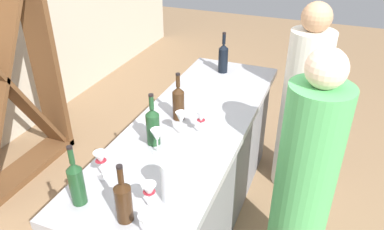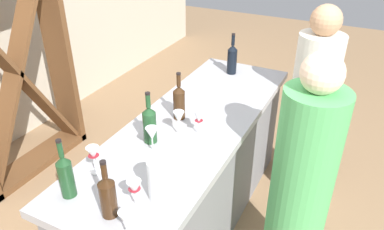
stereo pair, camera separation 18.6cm
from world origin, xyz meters
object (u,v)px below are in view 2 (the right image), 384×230
wine_glass_near_center (134,189)px  wine_glass_far_right (93,154)px  wine_bottle_leftmost_amber_brown (108,195)px  person_left_guest (300,190)px  wine_bottle_center_olive_green (150,123)px  wine_glass_near_left (126,219)px  wine_glass_far_left (178,118)px  water_pitcher (159,179)px  wine_bottle_second_left_olive_green (66,175)px  person_center_guest (309,113)px  wine_glass_far_center (152,135)px  wine_bottle_second_right_amber_brown (179,101)px  wine_glass_near_right (199,119)px  wine_rack (14,73)px  wine_bottle_rightmost_near_black (232,58)px

wine_glass_near_center → wine_glass_far_right: 0.36m
wine_bottle_leftmost_amber_brown → person_left_guest: size_ratio=0.20×
wine_bottle_center_olive_green → wine_glass_near_left: size_ratio=2.37×
wine_glass_far_left → water_pitcher: 0.56m
wine_bottle_second_left_olive_green → water_pitcher: size_ratio=1.53×
wine_bottle_leftmost_amber_brown → wine_glass_near_left: 0.16m
wine_glass_near_center → person_center_guest: 1.71m
wine_glass_near_center → wine_glass_far_right: size_ratio=0.97×
wine_glass_far_left → person_center_guest: bearing=-33.0°
wine_glass_far_center → person_center_guest: size_ratio=0.10×
wine_bottle_second_right_amber_brown → person_center_guest: (0.78, -0.72, -0.30)m
wine_glass_near_left → wine_glass_near_center: size_ratio=0.90×
person_left_guest → wine_glass_far_left: bearing=-6.4°
wine_bottle_second_left_olive_green → person_left_guest: person_left_guest is taller
wine_glass_far_left → wine_glass_far_center: size_ratio=1.03×
wine_bottle_second_right_amber_brown → wine_glass_near_right: 0.24m
person_left_guest → wine_glass_near_right: bearing=-11.1°
wine_bottle_leftmost_amber_brown → wine_glass_far_left: size_ratio=1.85×
wine_bottle_second_left_olive_green → water_pitcher: 0.45m
wine_bottle_leftmost_amber_brown → wine_glass_near_right: bearing=-4.9°
wine_bottle_center_olive_green → wine_glass_near_center: bearing=-154.8°
wine_rack → wine_glass_near_right: 1.76m
wine_bottle_second_left_olive_green → person_center_guest: (1.69, -0.85, -0.30)m
wine_glass_near_center → wine_glass_far_center: wine_glass_far_center is taller
wine_bottle_rightmost_near_black → wine_glass_near_right: wine_bottle_rightmost_near_black is taller
wine_bottle_second_left_olive_green → wine_glass_far_right: wine_bottle_second_left_olive_green is taller
wine_glass_near_left → wine_glass_near_right: 0.87m
wine_bottle_rightmost_near_black → wine_bottle_leftmost_amber_brown: bearing=-176.8°
wine_bottle_second_right_amber_brown → person_left_guest: person_left_guest is taller
water_pitcher → wine_glass_near_center: bearing=150.3°
wine_rack → wine_glass_far_right: (-0.69, -1.42, 0.09)m
wine_glass_near_center → wine_glass_near_right: size_ratio=0.93×
wine_bottle_second_left_olive_green → wine_glass_far_left: size_ratio=1.97×
wine_bottle_leftmost_amber_brown → wine_glass_far_left: (0.74, 0.04, 0.00)m
wine_bottle_second_left_olive_green → wine_glass_near_center: bearing=-76.8°
wine_bottle_center_olive_green → person_center_guest: person_center_guest is taller
wine_bottle_second_left_olive_green → wine_glass_near_right: bearing=-22.9°
wine_rack → wine_glass_near_right: size_ratio=11.30×
wine_glass_far_right → wine_glass_near_right: bearing=-29.7°
wine_bottle_leftmost_amber_brown → water_pitcher: 0.25m
wine_bottle_center_olive_green → wine_glass_far_center: 0.11m
wine_bottle_second_left_olive_green → wine_rack: bearing=57.9°
wine_bottle_center_olive_green → person_left_guest: (0.19, -0.88, -0.31)m
person_center_guest → wine_glass_near_left: bearing=53.2°
wine_bottle_leftmost_amber_brown → wine_glass_near_center: size_ratio=1.99×
wine_bottle_leftmost_amber_brown → water_pitcher: wine_bottle_leftmost_amber_brown is taller
water_pitcher → wine_bottle_rightmost_near_black: bearing=8.8°
wine_bottle_center_olive_green → wine_bottle_second_right_amber_brown: (0.32, -0.02, -0.00)m
wine_glass_far_center → water_pitcher: (-0.30, -0.23, -0.01)m
wine_rack → wine_bottle_leftmost_amber_brown: wine_rack is taller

